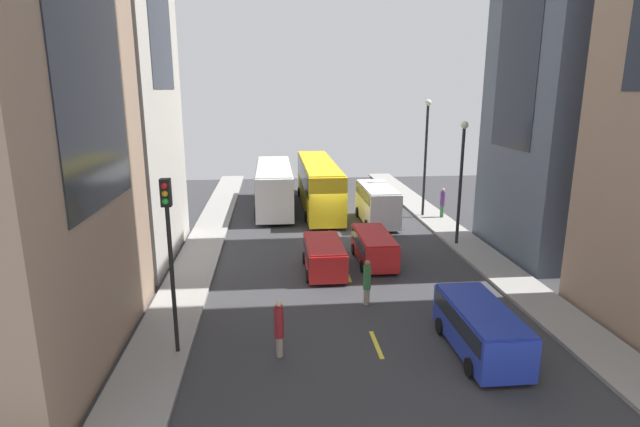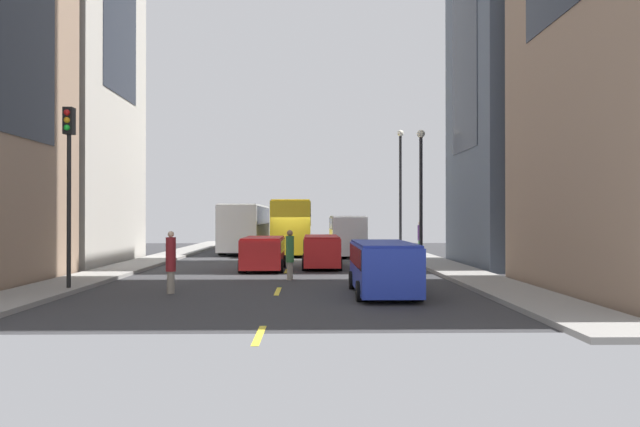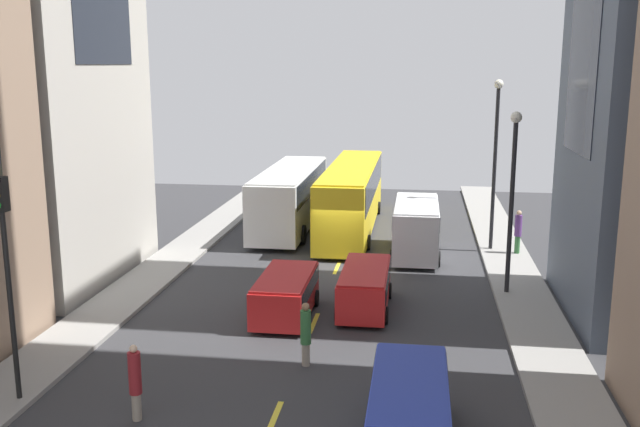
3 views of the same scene
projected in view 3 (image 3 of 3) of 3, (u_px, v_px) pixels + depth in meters
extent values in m
plane|color=#333335|center=(337.00, 268.00, 31.77)|extent=(41.65, 41.65, 0.00)
cube|color=gray|center=(172.00, 260.00, 32.81)|extent=(2.23, 44.00, 0.15)
cube|color=gray|center=(513.00, 273.00, 30.70)|extent=(2.23, 44.00, 0.15)
cube|color=yellow|center=(274.00, 420.00, 18.20)|extent=(0.16, 2.00, 0.01)
cube|color=yellow|center=(314.00, 323.00, 24.99)|extent=(0.16, 2.00, 0.01)
cube|color=yellow|center=(337.00, 268.00, 31.77)|extent=(0.16, 2.00, 0.01)
cube|color=yellow|center=(352.00, 232.00, 38.55)|extent=(0.16, 2.00, 0.01)
cube|color=yellow|center=(362.00, 207.00, 45.33)|extent=(0.16, 2.00, 0.01)
cube|color=yellow|center=(370.00, 188.00, 52.11)|extent=(0.16, 2.00, 0.01)
cube|color=silver|center=(290.00, 197.00, 39.08)|extent=(2.55, 11.17, 3.00)
cube|color=black|center=(290.00, 182.00, 38.91)|extent=(2.60, 10.28, 1.20)
cube|color=beige|center=(290.00, 169.00, 38.76)|extent=(2.45, 10.72, 0.08)
cylinder|color=black|center=(282.00, 207.00, 42.86)|extent=(0.46, 1.00, 1.00)
cylinder|color=black|center=(320.00, 208.00, 42.54)|extent=(0.46, 1.00, 1.00)
cylinder|color=black|center=(255.00, 233.00, 36.15)|extent=(0.46, 1.00, 1.00)
cylinder|color=black|center=(301.00, 235.00, 35.83)|extent=(0.46, 1.00, 1.00)
cube|color=yellow|center=(352.00, 196.00, 38.81)|extent=(2.45, 13.87, 3.30)
cube|color=black|center=(352.00, 181.00, 38.63)|extent=(2.50, 12.76, 1.48)
cube|color=gold|center=(352.00, 166.00, 38.46)|extent=(2.35, 13.31, 0.08)
cylinder|color=black|center=(340.00, 207.00, 43.43)|extent=(0.44, 0.76, 0.76)
cylinder|color=black|center=(377.00, 208.00, 43.12)|extent=(0.44, 0.76, 0.76)
cylinder|color=black|center=(320.00, 241.00, 35.10)|extent=(0.44, 0.76, 0.76)
cylinder|color=black|center=(366.00, 242.00, 34.80)|extent=(0.44, 0.76, 0.76)
cube|color=white|center=(416.00, 228.00, 33.52)|extent=(2.05, 5.66, 2.30)
cube|color=black|center=(416.00, 213.00, 33.36)|extent=(2.09, 5.21, 0.69)
cube|color=silver|center=(417.00, 204.00, 33.27)|extent=(1.97, 5.43, 0.08)
cylinder|color=black|center=(397.00, 239.00, 35.55)|extent=(0.37, 0.72, 0.72)
cylinder|color=black|center=(435.00, 240.00, 35.29)|extent=(0.37, 0.72, 0.72)
cylinder|color=black|center=(394.00, 257.00, 32.15)|extent=(0.37, 0.72, 0.72)
cylinder|color=black|center=(436.00, 259.00, 31.89)|extent=(0.37, 0.72, 0.72)
cube|color=#2338AD|center=(409.00, 413.00, 16.73)|extent=(1.81, 4.67, 1.45)
cube|color=black|center=(409.00, 398.00, 16.65)|extent=(1.85, 4.30, 0.61)
cube|color=navy|center=(410.00, 383.00, 16.57)|extent=(1.74, 4.49, 0.08)
cylinder|color=black|center=(377.00, 405.00, 18.37)|extent=(0.33, 0.62, 0.62)
cylinder|color=black|center=(442.00, 409.00, 18.14)|extent=(0.33, 0.62, 0.62)
cube|color=red|center=(286.00, 295.00, 25.47)|extent=(1.82, 4.19, 1.31)
cube|color=black|center=(285.00, 286.00, 25.40)|extent=(1.86, 3.86, 0.55)
cube|color=#A91A1A|center=(285.00, 276.00, 25.32)|extent=(1.75, 4.03, 0.08)
cylinder|color=black|center=(270.00, 296.00, 26.95)|extent=(0.33, 0.62, 0.62)
cylinder|color=black|center=(314.00, 298.00, 26.72)|extent=(0.33, 0.62, 0.62)
cylinder|color=black|center=(255.00, 320.00, 24.43)|extent=(0.33, 0.62, 0.62)
cylinder|color=black|center=(303.00, 322.00, 24.20)|extent=(0.33, 0.62, 0.62)
cube|color=red|center=(365.00, 288.00, 26.23)|extent=(1.71, 4.51, 1.33)
cube|color=black|center=(365.00, 279.00, 26.16)|extent=(1.74, 4.15, 0.56)
cube|color=#A91A1A|center=(365.00, 270.00, 26.08)|extent=(1.64, 4.33, 0.08)
cylinder|color=black|center=(347.00, 289.00, 27.80)|extent=(0.31, 0.62, 0.62)
cylinder|color=black|center=(387.00, 291.00, 27.59)|extent=(0.31, 0.62, 0.62)
cylinder|color=black|center=(339.00, 313.00, 25.09)|extent=(0.31, 0.62, 0.62)
cylinder|color=black|center=(384.00, 315.00, 24.88)|extent=(0.31, 0.62, 0.62)
cylinder|color=#336B38|center=(517.00, 245.00, 33.60)|extent=(0.25, 0.25, 0.84)
cylinder|color=#593372|center=(518.00, 226.00, 33.41)|extent=(0.33, 0.33, 1.01)
sphere|color=tan|center=(519.00, 213.00, 33.28)|extent=(0.23, 0.23, 0.23)
cylinder|color=gray|center=(137.00, 407.00, 18.15)|extent=(0.24, 0.24, 0.73)
cylinder|color=maroon|center=(135.00, 373.00, 17.95)|extent=(0.33, 0.33, 1.12)
sphere|color=beige|center=(133.00, 349.00, 17.82)|extent=(0.20, 0.20, 0.20)
cylinder|color=gray|center=(306.00, 354.00, 21.43)|extent=(0.24, 0.24, 0.71)
cylinder|color=#336B38|center=(306.00, 327.00, 21.24)|extent=(0.33, 0.33, 1.05)
sphere|color=#8C6647|center=(306.00, 307.00, 21.11)|extent=(0.24, 0.24, 0.24)
cylinder|color=black|center=(11.00, 307.00, 18.57)|extent=(0.14, 0.14, 5.14)
cube|color=black|center=(0.00, 194.00, 17.95)|extent=(0.32, 0.32, 0.90)
cylinder|color=black|center=(511.00, 209.00, 27.30)|extent=(0.18, 0.18, 6.68)
sphere|color=silver|center=(516.00, 117.00, 26.57)|extent=(0.44, 0.44, 0.44)
cylinder|color=black|center=(494.00, 170.00, 33.75)|extent=(0.18, 0.18, 7.73)
sphere|color=silver|center=(499.00, 84.00, 32.91)|extent=(0.44, 0.44, 0.44)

